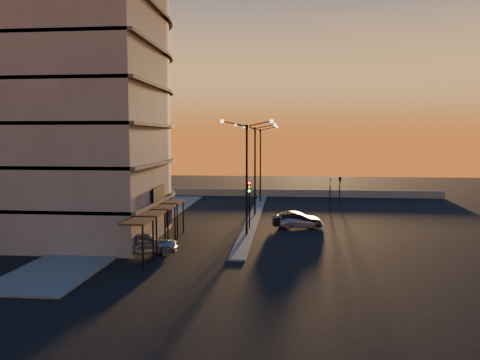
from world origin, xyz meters
The scene contains 14 objects.
ground centered at (0.00, 0.00, 0.00)m, with size 120.00×120.00×0.00m, color black.
sidewalk_west centered at (-10.50, 4.00, 0.06)m, with size 5.00×40.00×0.12m, color #4F4F4C.
median centered at (0.00, 10.00, 0.06)m, with size 1.20×36.00×0.12m, color #4F4F4C.
parapet centered at (2.00, 26.00, 0.50)m, with size 44.00×0.50×1.00m, color slate.
building centered at (-14.00, 0.03, 11.91)m, with size 14.35×17.08×25.00m.
streetlamp_near centered at (0.00, 0.00, 5.59)m, with size 4.32×0.32×9.51m.
streetlamp_mid centered at (0.00, 10.00, 5.59)m, with size 4.32×0.32×9.51m.
streetlamp_far centered at (0.00, 20.00, 5.59)m, with size 4.32×0.32×9.51m.
traffic_light_main centered at (0.00, 2.87, 2.89)m, with size 0.28×0.44×4.25m.
signal_east_a centered at (8.00, 14.00, 1.93)m, with size 0.13×0.16×3.60m.
signal_east_b centered at (9.50, 18.00, 3.10)m, with size 0.42×1.99×3.60m.
car_hatchback centered at (-6.50, -6.66, 0.76)m, with size 1.79×4.45×1.52m, color #94959B.
car_sedan centered at (4.12, 3.85, 0.70)m, with size 1.49×4.27×1.41m, color black.
car_wagon centered at (4.50, 3.80, 0.59)m, with size 1.67×4.10×1.19m, color #B9BBC1.
Camera 1 is at (3.18, -37.64, 8.04)m, focal length 35.00 mm.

